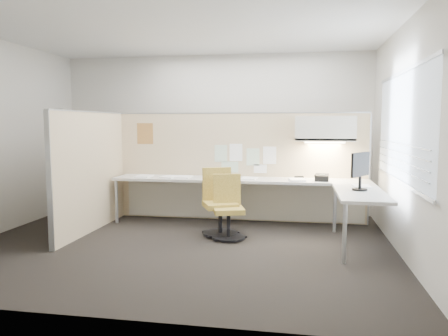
% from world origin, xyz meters
% --- Properties ---
extents(floor, '(5.50, 4.50, 0.01)m').
position_xyz_m(floor, '(0.00, 0.00, -0.01)').
color(floor, black).
rests_on(floor, ground).
extents(ceiling, '(5.50, 4.50, 0.01)m').
position_xyz_m(ceiling, '(0.00, 0.00, 2.80)').
color(ceiling, white).
rests_on(ceiling, wall_back).
extents(wall_back, '(5.50, 0.02, 2.80)m').
position_xyz_m(wall_back, '(0.00, 2.25, 1.40)').
color(wall_back, beige).
rests_on(wall_back, ground).
extents(wall_front, '(5.50, 0.02, 2.80)m').
position_xyz_m(wall_front, '(0.00, -2.25, 1.40)').
color(wall_front, beige).
rests_on(wall_front, ground).
extents(wall_right, '(0.02, 4.50, 2.80)m').
position_xyz_m(wall_right, '(2.75, 0.00, 1.40)').
color(wall_right, beige).
rests_on(wall_right, ground).
extents(window_pane, '(0.01, 2.80, 1.30)m').
position_xyz_m(window_pane, '(2.73, 0.00, 1.55)').
color(window_pane, '#A0ADB9').
rests_on(window_pane, wall_right).
extents(partition_back, '(4.10, 0.06, 1.75)m').
position_xyz_m(partition_back, '(0.55, 1.60, 0.88)').
color(partition_back, beige).
rests_on(partition_back, floor).
extents(partition_left, '(0.06, 2.20, 1.75)m').
position_xyz_m(partition_left, '(-1.50, 0.50, 0.88)').
color(partition_left, beige).
rests_on(partition_left, floor).
extents(desk, '(4.00, 2.07, 0.73)m').
position_xyz_m(desk, '(0.93, 1.13, 0.60)').
color(desk, beige).
rests_on(desk, floor).
extents(overhead_bin, '(0.90, 0.36, 0.38)m').
position_xyz_m(overhead_bin, '(1.90, 1.39, 1.51)').
color(overhead_bin, beige).
rests_on(overhead_bin, partition_back).
extents(task_light_strip, '(0.60, 0.06, 0.02)m').
position_xyz_m(task_light_strip, '(1.90, 1.39, 1.30)').
color(task_light_strip, '#FFEABF').
rests_on(task_light_strip, overhead_bin).
extents(pinned_papers, '(1.01, 0.00, 0.47)m').
position_xyz_m(pinned_papers, '(0.63, 1.57, 1.03)').
color(pinned_papers, '#8CBF8C').
rests_on(pinned_papers, partition_back).
extents(poster, '(0.28, 0.00, 0.35)m').
position_xyz_m(poster, '(-1.05, 1.57, 1.42)').
color(poster, orange).
rests_on(poster, partition_back).
extents(chair_left, '(0.58, 0.60, 0.94)m').
position_xyz_m(chair_left, '(0.40, 0.60, 0.44)').
color(chair_left, black).
rests_on(chair_left, floor).
extents(chair_right, '(0.51, 0.52, 0.87)m').
position_xyz_m(chair_right, '(0.56, 0.41, 0.41)').
color(chair_right, black).
rests_on(chair_right, floor).
extents(monitor, '(0.28, 0.41, 0.49)m').
position_xyz_m(monitor, '(2.30, 0.32, 1.01)').
color(monitor, black).
rests_on(monitor, desk).
extents(phone, '(0.23, 0.21, 0.12)m').
position_xyz_m(phone, '(1.86, 1.18, 0.78)').
color(phone, black).
rests_on(phone, desk).
extents(stapler, '(0.15, 0.07, 0.05)m').
position_xyz_m(stapler, '(1.52, 1.34, 0.76)').
color(stapler, black).
rests_on(stapler, desk).
extents(tape_dispenser, '(0.10, 0.06, 0.06)m').
position_xyz_m(tape_dispenser, '(1.82, 1.32, 0.76)').
color(tape_dispenser, black).
rests_on(tape_dispenser, desk).
extents(coat_hook, '(0.18, 0.42, 1.29)m').
position_xyz_m(coat_hook, '(-1.58, -0.31, 1.43)').
color(coat_hook, silver).
rests_on(coat_hook, partition_left).
extents(paper_stack_0, '(0.24, 0.31, 0.02)m').
position_xyz_m(paper_stack_0, '(-0.94, 1.19, 0.74)').
color(paper_stack_0, white).
rests_on(paper_stack_0, desk).
extents(paper_stack_1, '(0.24, 0.31, 0.02)m').
position_xyz_m(paper_stack_1, '(-0.29, 1.25, 0.74)').
color(paper_stack_1, white).
rests_on(paper_stack_1, desk).
extents(paper_stack_2, '(0.24, 0.31, 0.04)m').
position_xyz_m(paper_stack_2, '(0.18, 1.23, 0.75)').
color(paper_stack_2, white).
rests_on(paper_stack_2, desk).
extents(paper_stack_3, '(0.25, 0.32, 0.02)m').
position_xyz_m(paper_stack_3, '(0.76, 1.27, 0.74)').
color(paper_stack_3, white).
rests_on(paper_stack_3, desk).
extents(paper_stack_4, '(0.27, 0.33, 0.03)m').
position_xyz_m(paper_stack_4, '(1.50, 1.17, 0.74)').
color(paper_stack_4, white).
rests_on(paper_stack_4, desk).
extents(paper_stack_5, '(0.25, 0.31, 0.02)m').
position_xyz_m(paper_stack_5, '(2.37, 0.66, 0.74)').
color(paper_stack_5, white).
rests_on(paper_stack_5, desk).
extents(paper_stack_6, '(0.30, 0.35, 0.02)m').
position_xyz_m(paper_stack_6, '(-0.50, 1.19, 0.74)').
color(paper_stack_6, white).
rests_on(paper_stack_6, desk).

